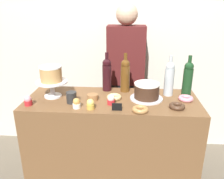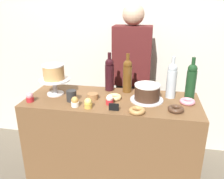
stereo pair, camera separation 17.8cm
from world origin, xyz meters
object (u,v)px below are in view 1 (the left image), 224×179
(wine_bottle_green, at_px, (188,78))
(cookie_stack, at_px, (93,97))
(wine_bottle_dark_red, at_px, (107,74))
(wine_bottle_amber, at_px, (125,75))
(cupcake_lemon, at_px, (90,104))
(donut_maple, at_px, (140,109))
(donut_chocolate, at_px, (177,106))
(cake_stand_pedestal, at_px, (52,86))
(donut_pink, at_px, (186,98))
(wine_bottle_clear, at_px, (169,78))
(cupcake_vanilla, at_px, (111,100))
(cupcake_strawberry, at_px, (28,101))
(donut_glazed, at_px, (114,97))
(price_sign_chalkboard, at_px, (117,107))
(white_layer_cake, at_px, (51,74))
(cupcake_caramel, at_px, (77,103))
(chocolate_round_cake, at_px, (147,91))
(barista_figure, at_px, (125,83))
(coffee_cup_ceramic, at_px, (72,97))

(wine_bottle_green, bearing_deg, cookie_stack, -168.06)
(wine_bottle_dark_red, bearing_deg, wine_bottle_amber, -5.69)
(cupcake_lemon, relative_size, donut_maple, 0.66)
(wine_bottle_amber, bearing_deg, wine_bottle_dark_red, 174.31)
(wine_bottle_green, bearing_deg, donut_chocolate, -114.52)
(cake_stand_pedestal, height_order, cupcake_lemon, cake_stand_pedestal)
(donut_pink, bearing_deg, cupcake_lemon, -163.65)
(wine_bottle_clear, bearing_deg, cupcake_vanilla, -154.10)
(wine_bottle_dark_red, distance_m, cupcake_strawberry, 0.66)
(wine_bottle_green, height_order, donut_glazed, wine_bottle_green)
(wine_bottle_dark_red, height_order, donut_glazed, wine_bottle_dark_red)
(donut_chocolate, height_order, price_sign_chalkboard, price_sign_chalkboard)
(wine_bottle_amber, bearing_deg, white_layer_cake, -163.94)
(wine_bottle_amber, height_order, cupcake_caramel, wine_bottle_amber)
(chocolate_round_cake, xyz_separation_m, cupcake_caramel, (-0.51, -0.20, -0.03))
(price_sign_chalkboard, bearing_deg, cupcake_strawberry, 176.42)
(cake_stand_pedestal, distance_m, donut_pink, 1.04)
(wine_bottle_dark_red, bearing_deg, cake_stand_pedestal, -156.68)
(donut_glazed, bearing_deg, wine_bottle_dark_red, 111.22)
(wine_bottle_green, bearing_deg, cupcake_strawberry, -166.30)
(barista_figure, bearing_deg, donut_chocolate, -61.09)
(cupcake_lemon, height_order, price_sign_chalkboard, cupcake_lemon)
(cupcake_caramel, bearing_deg, cake_stand_pedestal, 140.04)
(cupcake_strawberry, height_order, price_sign_chalkboard, cupcake_strawberry)
(wine_bottle_green, bearing_deg, cupcake_vanilla, -158.85)
(wine_bottle_clear, relative_size, cupcake_vanilla, 4.38)
(white_layer_cake, distance_m, chocolate_round_cake, 0.75)
(white_layer_cake, height_order, chocolate_round_cake, white_layer_cake)
(cupcake_vanilla, xyz_separation_m, coffee_cup_ceramic, (-0.29, 0.01, 0.01))
(cake_stand_pedestal, height_order, cookie_stack, cake_stand_pedestal)
(cookie_stack, xyz_separation_m, barista_figure, (0.24, 0.57, -0.08))
(cupcake_caramel, distance_m, donut_glazed, 0.32)
(price_sign_chalkboard, bearing_deg, donut_pink, 22.69)
(white_layer_cake, height_order, wine_bottle_clear, wine_bottle_clear)
(wine_bottle_dark_red, bearing_deg, wine_bottle_clear, -8.50)
(donut_maple, bearing_deg, donut_pink, 32.15)
(wine_bottle_amber, distance_m, donut_maple, 0.42)
(cupcake_strawberry, bearing_deg, white_layer_cake, 53.81)
(donut_pink, bearing_deg, donut_glazed, -178.77)
(cupcake_lemon, distance_m, donut_maple, 0.35)
(cupcake_strawberry, bearing_deg, donut_chocolate, 1.36)
(donut_pink, bearing_deg, price_sign_chalkboard, -157.31)
(wine_bottle_dark_red, xyz_separation_m, wine_bottle_green, (0.65, -0.06, 0.00))
(chocolate_round_cake, relative_size, wine_bottle_clear, 0.59)
(cake_stand_pedestal, height_order, donut_chocolate, cake_stand_pedestal)
(wine_bottle_dark_red, height_order, cookie_stack, wine_bottle_dark_red)
(wine_bottle_amber, relative_size, donut_pink, 2.91)
(wine_bottle_green, bearing_deg, wine_bottle_dark_red, 174.47)
(wine_bottle_dark_red, xyz_separation_m, donut_glazed, (0.07, -0.19, -0.13))
(cookie_stack, bearing_deg, cupcake_strawberry, -163.48)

